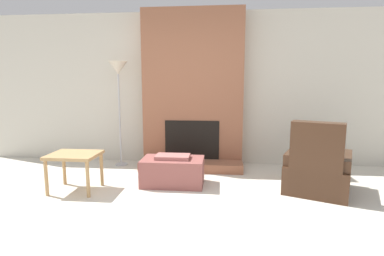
{
  "coord_description": "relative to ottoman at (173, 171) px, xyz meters",
  "views": [
    {
      "loc": [
        0.48,
        -2.55,
        1.41
      ],
      "look_at": [
        0.0,
        2.34,
        0.66
      ],
      "focal_mm": 28.0,
      "sensor_mm": 36.0,
      "label": 1
    }
  ],
  "objects": [
    {
      "name": "armchair",
      "position": [
        1.91,
        -0.1,
        0.08
      ],
      "size": [
        1.03,
        1.07,
        0.94
      ],
      "rotation": [
        0.0,
        0.0,
        2.74
      ],
      "color": "#422819",
      "rests_on": "ground_plane"
    },
    {
      "name": "side_table",
      "position": [
        -1.24,
        -0.35,
        0.23
      ],
      "size": [
        0.62,
        0.51,
        0.5
      ],
      "color": "tan",
      "rests_on": "ground_plane"
    },
    {
      "name": "floor_lamp_left",
      "position": [
        -1.05,
        0.92,
        1.34
      ],
      "size": [
        0.31,
        0.31,
        1.76
      ],
      "color": "#ADADB2",
      "rests_on": "ground_plane"
    },
    {
      "name": "ottoman",
      "position": [
        0.0,
        0.0,
        0.0
      ],
      "size": [
        0.85,
        0.5,
        0.42
      ],
      "color": "#8C4C47",
      "rests_on": "ground_plane"
    },
    {
      "name": "fireplace",
      "position": [
        0.18,
        1.05,
        1.03
      ],
      "size": [
        1.67,
        0.72,
        2.6
      ],
      "color": "#935B42",
      "rests_on": "ground_plane"
    },
    {
      "name": "wall_back",
      "position": [
        0.18,
        1.27,
        1.11
      ],
      "size": [
        7.66,
        0.06,
        2.6
      ],
      "primitive_type": "cube",
      "color": "beige",
      "rests_on": "ground_plane"
    },
    {
      "name": "ground_plane",
      "position": [
        0.18,
        -1.43,
        -0.19
      ],
      "size": [
        24.0,
        24.0,
        0.0
      ],
      "primitive_type": "plane",
      "color": "beige"
    }
  ]
}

